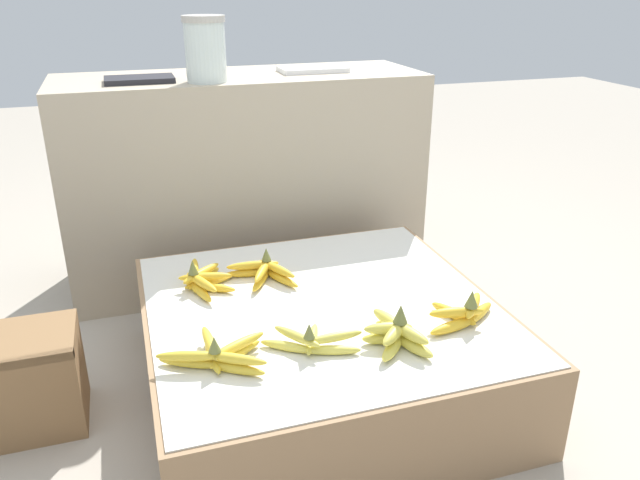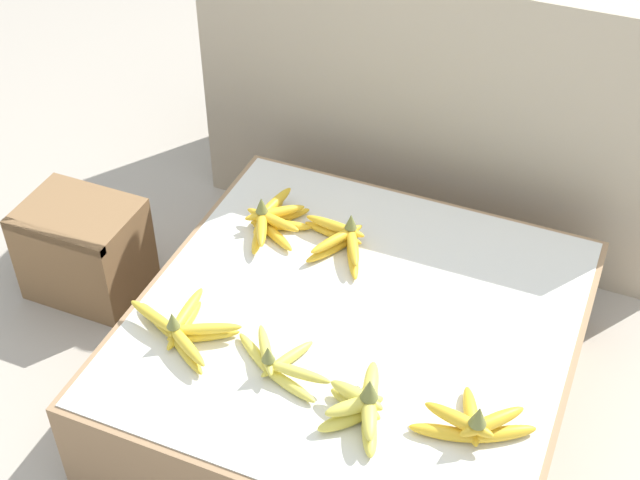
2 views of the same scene
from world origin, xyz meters
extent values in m
plane|color=#A89E8E|center=(0.00, 0.00, 0.00)|extent=(10.00, 10.00, 0.00)
cube|color=#997551|center=(0.00, 0.00, 0.14)|extent=(0.98, 0.97, 0.27)
cube|color=silver|center=(0.00, 0.00, 0.28)|extent=(0.95, 0.95, 0.00)
cube|color=tan|center=(-0.04, 0.86, 0.40)|extent=(1.36, 0.47, 0.80)
cube|color=olive|center=(-0.81, 0.09, 0.14)|extent=(0.30, 0.23, 0.27)
cube|color=brown|center=(-0.81, -0.02, 0.26)|extent=(0.30, 0.02, 0.02)
ellipsoid|color=gold|center=(-0.30, -0.25, 0.29)|extent=(0.15, 0.11, 0.03)
ellipsoid|color=gold|center=(-0.28, -0.19, 0.29)|extent=(0.15, 0.10, 0.03)
ellipsoid|color=gold|center=(-0.34, -0.18, 0.29)|extent=(0.03, 0.16, 0.03)
ellipsoid|color=gold|center=(-0.39, -0.20, 0.29)|extent=(0.15, 0.10, 0.03)
ellipsoid|color=gold|center=(-0.29, -0.25, 0.32)|extent=(0.15, 0.10, 0.03)
ellipsoid|color=gold|center=(-0.27, -0.19, 0.32)|extent=(0.15, 0.09, 0.03)
ellipsoid|color=gold|center=(-0.34, -0.17, 0.32)|extent=(0.03, 0.16, 0.03)
ellipsoid|color=gold|center=(-0.39, -0.21, 0.32)|extent=(0.16, 0.07, 0.03)
cone|color=olive|center=(-0.33, -0.23, 0.35)|extent=(0.03, 0.03, 0.04)
ellipsoid|color=#DBCC4C|center=(-0.05, -0.25, 0.29)|extent=(0.15, 0.07, 0.02)
ellipsoid|color=#DBCC4C|center=(-0.08, -0.18, 0.29)|extent=(0.08, 0.14, 0.02)
ellipsoid|color=#DBCC4C|center=(-0.15, -0.20, 0.29)|extent=(0.13, 0.10, 0.02)
ellipsoid|color=#DBCC4C|center=(-0.04, -0.23, 0.32)|extent=(0.15, 0.03, 0.02)
ellipsoid|color=#DBCC4C|center=(-0.13, -0.20, 0.32)|extent=(0.10, 0.13, 0.02)
cone|color=olive|center=(-0.11, -0.23, 0.35)|extent=(0.03, 0.03, 0.04)
ellipsoid|color=#DBCC4C|center=(0.12, -0.22, 0.29)|extent=(0.06, 0.13, 0.03)
ellipsoid|color=#DBCC4C|center=(0.09, -0.24, 0.29)|extent=(0.13, 0.06, 0.03)
ellipsoid|color=#DBCC4C|center=(0.09, -0.29, 0.29)|extent=(0.11, 0.11, 0.03)
ellipsoid|color=#DBCC4C|center=(0.14, -0.30, 0.29)|extent=(0.08, 0.13, 0.03)
ellipsoid|color=#DBCC4C|center=(0.11, -0.21, 0.33)|extent=(0.06, 0.13, 0.03)
ellipsoid|color=#DBCC4C|center=(0.10, -0.25, 0.33)|extent=(0.13, 0.06, 0.03)
ellipsoid|color=#DBCC4C|center=(0.10, -0.27, 0.33)|extent=(0.11, 0.11, 0.03)
ellipsoid|color=#DBCC4C|center=(0.14, -0.28, 0.33)|extent=(0.07, 0.13, 0.03)
cone|color=olive|center=(0.12, -0.25, 0.37)|extent=(0.04, 0.04, 0.05)
ellipsoid|color=gold|center=(0.38, -0.20, 0.29)|extent=(0.14, 0.11, 0.03)
ellipsoid|color=gold|center=(0.32, -0.18, 0.29)|extent=(0.08, 0.15, 0.03)
ellipsoid|color=gold|center=(0.28, -0.24, 0.29)|extent=(0.15, 0.06, 0.03)
ellipsoid|color=gold|center=(0.36, -0.20, 0.32)|extent=(0.12, 0.13, 0.03)
ellipsoid|color=gold|center=(0.30, -0.22, 0.32)|extent=(0.15, 0.06, 0.03)
cone|color=olive|center=(0.34, -0.23, 0.36)|extent=(0.04, 0.04, 0.05)
ellipsoid|color=gold|center=(-0.32, 0.17, 0.29)|extent=(0.07, 0.16, 0.03)
ellipsoid|color=gold|center=(-0.29, 0.18, 0.29)|extent=(0.15, 0.10, 0.03)
ellipsoid|color=gold|center=(-0.28, 0.22, 0.29)|extent=(0.16, 0.07, 0.03)
ellipsoid|color=gold|center=(-0.29, 0.24, 0.29)|extent=(0.12, 0.13, 0.03)
ellipsoid|color=gold|center=(-0.33, 0.24, 0.29)|extent=(0.03, 0.16, 0.03)
ellipsoid|color=gold|center=(-0.31, 0.17, 0.32)|extent=(0.09, 0.15, 0.03)
ellipsoid|color=gold|center=(-0.30, 0.20, 0.32)|extent=(0.16, 0.05, 0.03)
ellipsoid|color=gold|center=(-0.30, 0.23, 0.32)|extent=(0.13, 0.12, 0.03)
ellipsoid|color=gold|center=(-0.32, 0.26, 0.32)|extent=(0.05, 0.16, 0.03)
cone|color=olive|center=(-0.33, 0.20, 0.35)|extent=(0.03, 0.03, 0.04)
ellipsoid|color=gold|center=(-0.15, 0.24, 0.29)|extent=(0.16, 0.05, 0.03)
ellipsoid|color=gold|center=(-0.13, 0.18, 0.29)|extent=(0.10, 0.15, 0.03)
ellipsoid|color=gold|center=(-0.07, 0.17, 0.29)|extent=(0.09, 0.16, 0.03)
ellipsoid|color=gold|center=(-0.15, 0.24, 0.32)|extent=(0.16, 0.04, 0.03)
ellipsoid|color=gold|center=(-0.12, 0.19, 0.32)|extent=(0.10, 0.15, 0.03)
ellipsoid|color=gold|center=(-0.08, 0.19, 0.32)|extent=(0.10, 0.16, 0.03)
cone|color=olive|center=(-0.10, 0.23, 0.35)|extent=(0.03, 0.03, 0.04)
camera|label=1|loc=(-0.48, -1.48, 1.14)|focal=35.00mm
camera|label=2|loc=(0.47, -1.33, 1.71)|focal=50.00mm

